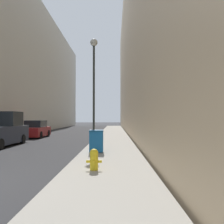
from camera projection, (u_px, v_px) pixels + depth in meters
name	position (u px, v px, depth m)	size (l,w,h in m)	color
sidewalk_right	(113.00, 136.00, 23.94)	(2.93, 60.00, 0.14)	#9E998E
building_right_stone	(172.00, 51.00, 32.09)	(12.00, 60.00, 20.93)	tan
fire_hydrant	(94.00, 159.00, 7.98)	(0.50, 0.39, 0.68)	yellow
trash_bin	(96.00, 141.00, 12.11)	(0.66, 0.68, 1.08)	#19609E
lamppost	(94.00, 75.00, 16.24)	(0.48, 0.48, 6.85)	#2D332D
pickup_truck	(0.00, 132.00, 16.05)	(2.00, 5.53, 2.24)	#232838
parked_sedan_near	(36.00, 130.00, 23.11)	(1.80, 4.19, 1.59)	maroon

